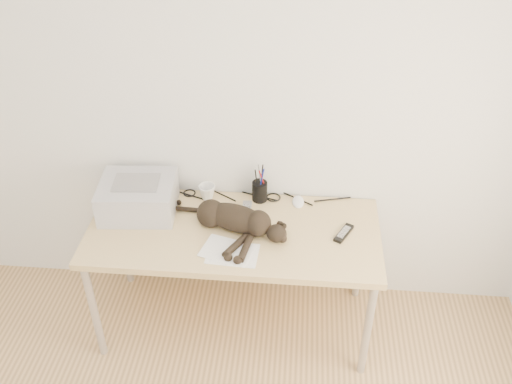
# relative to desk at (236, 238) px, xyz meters

# --- Properties ---
(wall_back) EXTENTS (3.50, 0.00, 3.50)m
(wall_back) POSITION_rel_desk_xyz_m (0.00, 0.27, 0.69)
(wall_back) COLOR silver
(wall_back) RESTS_ON floor
(desk) EXTENTS (1.60, 0.70, 0.74)m
(desk) POSITION_rel_desk_xyz_m (0.00, 0.00, 0.00)
(desk) COLOR tan
(desk) RESTS_ON floor
(printer) EXTENTS (0.44, 0.38, 0.20)m
(printer) POSITION_rel_desk_xyz_m (-0.55, 0.05, 0.23)
(printer) COLOR #A5A5A9
(printer) RESTS_ON desk
(papers) EXTENTS (0.32, 0.25, 0.01)m
(papers) POSITION_rel_desk_xyz_m (0.00, -0.27, 0.14)
(papers) COLOR white
(papers) RESTS_ON desk
(cat) EXTENTS (0.67, 0.45, 0.16)m
(cat) POSITION_rel_desk_xyz_m (-0.01, -0.08, 0.20)
(cat) COLOR black
(cat) RESTS_ON desk
(mug) EXTENTS (0.14, 0.14, 0.09)m
(mug) POSITION_rel_desk_xyz_m (-0.19, 0.19, 0.18)
(mug) COLOR white
(mug) RESTS_ON desk
(pen_cup) EXTENTS (0.09, 0.09, 0.23)m
(pen_cup) POSITION_rel_desk_xyz_m (0.12, 0.20, 0.20)
(pen_cup) COLOR black
(pen_cup) RESTS_ON desk
(remote_grey) EXTENTS (0.05, 0.18, 0.02)m
(remote_grey) POSITION_rel_desk_xyz_m (0.05, 0.07, 0.14)
(remote_grey) COLOR gray
(remote_grey) RESTS_ON desk
(remote_black) EXTENTS (0.12, 0.16, 0.02)m
(remote_black) POSITION_rel_desk_xyz_m (0.60, -0.07, 0.14)
(remote_black) COLOR black
(remote_black) RESTS_ON desk
(mouse) EXTENTS (0.07, 0.12, 0.04)m
(mouse) POSITION_rel_desk_xyz_m (0.35, 0.19, 0.15)
(mouse) COLOR white
(mouse) RESTS_ON desk
(cable_tangle) EXTENTS (1.36, 0.09, 0.01)m
(cable_tangle) POSITION_rel_desk_xyz_m (0.00, 0.22, 0.14)
(cable_tangle) COLOR black
(cable_tangle) RESTS_ON desk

